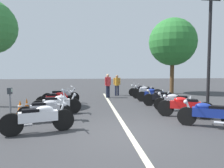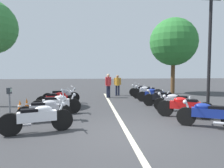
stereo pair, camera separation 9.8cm
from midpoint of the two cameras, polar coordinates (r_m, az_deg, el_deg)
name	(u,v)px [view 1 (the left image)]	position (r m, az deg, el deg)	size (l,w,h in m)	color
ground_plane	(129,134)	(6.26, 4.46, -13.89)	(80.00, 80.00, 0.00)	#38383A
lane_centre_stripe	(114,110)	(9.91, 0.29, -7.22)	(13.67, 0.16, 0.01)	beige
motorcycle_left_row_0	(39,118)	(6.63, -20.17, -8.91)	(0.88, 2.10, 1.02)	black
motorcycle_left_row_1	(46,109)	(7.99, -18.28, -6.80)	(0.66, 1.97, 1.19)	black
motorcycle_left_row_2	(57,104)	(9.13, -15.51, -5.38)	(0.70, 2.12, 1.01)	black
motorcycle_left_row_3	(57,99)	(10.47, -15.40, -4.22)	(0.72, 2.00, 1.01)	black
motorcycle_left_row_4	(61,96)	(11.88, -14.30, -3.25)	(0.82, 2.06, 1.00)	black
motorcycle_right_row_0	(208,114)	(7.55, 25.05, -7.58)	(1.09, 1.86, 1.00)	black
motorcycle_right_row_1	(185,106)	(8.71, 19.40, -5.87)	(1.13, 2.03, 1.01)	black
motorcycle_right_row_2	(176,102)	(9.93, 17.29, -4.76)	(0.97, 2.01, 0.98)	black
motorcycle_right_row_3	(162,98)	(11.09, 13.55, -3.75)	(0.93, 1.95, 1.00)	black
motorcycle_right_row_4	(154,95)	(12.45, 11.40, -2.93)	(1.03, 1.97, 0.99)	black
motorcycle_right_row_5	(147,92)	(13.77, 9.51, -2.20)	(0.91, 1.97, 1.01)	black
motorcycle_right_row_6	(142,90)	(15.00, 8.35, -1.77)	(0.91, 2.00, 0.98)	black
street_lamp_twin_globe	(210,32)	(10.42, 25.51, 12.99)	(0.32, 1.22, 5.38)	black
parking_meter	(10,99)	(8.12, -27.00, -3.70)	(0.18, 0.13, 1.29)	slate
traffic_cone_1	(20,107)	(9.85, -24.63, -5.93)	(0.36, 0.36, 0.61)	orange
traffic_cone_2	(27,105)	(10.36, -23.02, -5.42)	(0.36, 0.36, 0.61)	orange
bystander_0	(108,84)	(14.10, -1.37, 0.06)	(0.36, 0.43, 1.66)	#1E2338
bystander_1	(117,84)	(15.26, 1.20, 0.10)	(0.32, 0.51, 1.56)	#1E2338
roadside_tree_1	(173,42)	(17.52, 16.48, 11.18)	(3.82, 3.82, 6.11)	brown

